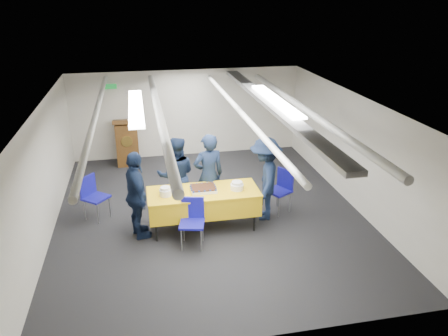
{
  "coord_description": "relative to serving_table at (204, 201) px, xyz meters",
  "views": [
    {
      "loc": [
        -1.26,
        -7.74,
        4.22
      ],
      "look_at": [
        0.26,
        -0.2,
        1.05
      ],
      "focal_mm": 35.0,
      "sensor_mm": 36.0,
      "label": 1
    }
  ],
  "objects": [
    {
      "name": "ground",
      "position": [
        0.2,
        0.55,
        -0.56
      ],
      "size": [
        7.0,
        7.0,
        0.0
      ],
      "primitive_type": "plane",
      "color": "black",
      "rests_on": "ground"
    },
    {
      "name": "room_shell",
      "position": [
        0.29,
        0.96,
        1.25
      ],
      "size": [
        6.0,
        7.0,
        2.3
      ],
      "color": "silver",
      "rests_on": "ground"
    },
    {
      "name": "serving_table",
      "position": [
        0.0,
        0.0,
        0.0
      ],
      "size": [
        2.05,
        0.84,
        0.77
      ],
      "color": "black",
      "rests_on": "ground"
    },
    {
      "name": "sheet_cake",
      "position": [
        0.0,
        0.02,
        0.25
      ],
      "size": [
        0.48,
        0.37,
        0.09
      ],
      "color": "white",
      "rests_on": "serving_table"
    },
    {
      "name": "plate_stack_left",
      "position": [
        -0.7,
        -0.05,
        0.29
      ],
      "size": [
        0.22,
        0.22,
        0.17
      ],
      "color": "white",
      "rests_on": "serving_table"
    },
    {
      "name": "plate_stack_right",
      "position": [
        0.62,
        -0.05,
        0.28
      ],
      "size": [
        0.24,
        0.24,
        0.16
      ],
      "color": "white",
      "rests_on": "serving_table"
    },
    {
      "name": "podium",
      "position": [
        -1.4,
        3.6,
        0.05
      ],
      "size": [
        0.62,
        0.53,
        1.25
      ],
      "color": "brown",
      "rests_on": "ground"
    },
    {
      "name": "chair_near",
      "position": [
        -0.28,
        -0.51,
        -0.03
      ],
      "size": [
        0.5,
        0.5,
        0.87
      ],
      "color": "gray",
      "rests_on": "ground"
    },
    {
      "name": "chair_right",
      "position": [
        1.66,
        0.41,
        -0.03
      ],
      "size": [
        0.57,
        0.57,
        0.87
      ],
      "color": "gray",
      "rests_on": "ground"
    },
    {
      "name": "chair_left",
      "position": [
        -2.06,
        0.84,
        -0.03
      ],
      "size": [
        0.59,
        0.59,
        0.87
      ],
      "color": "gray",
      "rests_on": "ground"
    },
    {
      "name": "sailor_a",
      "position": [
        0.19,
        0.53,
        0.29
      ],
      "size": [
        0.68,
        0.51,
        1.69
      ],
      "primitive_type": "imported",
      "rotation": [
        0.0,
        0.0,
        3.32
      ],
      "color": "black",
      "rests_on": "ground"
    },
    {
      "name": "sailor_b",
      "position": [
        -0.42,
        0.76,
        0.23
      ],
      "size": [
        0.83,
        0.68,
        1.59
      ],
      "primitive_type": "imported",
      "rotation": [
        0.0,
        0.0,
        3.03
      ],
      "color": "black",
      "rests_on": "ground"
    },
    {
      "name": "sailor_c",
      "position": [
        -1.2,
        -0.06,
        0.26
      ],
      "size": [
        0.61,
        1.03,
        1.64
      ],
      "primitive_type": "imported",
      "rotation": [
        0.0,
        0.0,
        1.81
      ],
      "color": "black",
      "rests_on": "ground"
    },
    {
      "name": "sailor_d",
      "position": [
        1.23,
        0.18,
        0.27
      ],
      "size": [
        0.94,
        1.21,
        1.65
      ],
      "primitive_type": "imported",
      "rotation": [
        0.0,
        0.0,
        -1.91
      ],
      "color": "black",
      "rests_on": "ground"
    }
  ]
}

